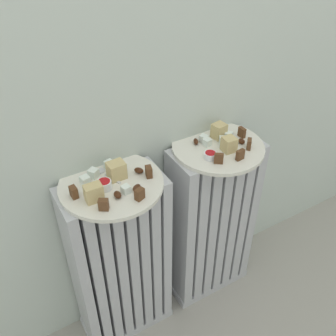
# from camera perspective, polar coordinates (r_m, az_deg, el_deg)

# --- Properties ---
(radiator_left) EXTENTS (0.32, 0.15, 0.66)m
(radiator_left) POSITION_cam_1_polar(r_m,az_deg,el_deg) (1.31, -7.06, -13.90)
(radiator_left) COLOR #B2B2B7
(radiator_left) RESTS_ON ground_plane
(radiator_right) EXTENTS (0.32, 0.15, 0.66)m
(radiator_right) POSITION_cam_1_polar(r_m,az_deg,el_deg) (1.43, 6.34, -8.19)
(radiator_right) COLOR #B2B2B7
(radiator_right) RESTS_ON ground_plane
(plate_left) EXTENTS (0.29, 0.29, 0.01)m
(plate_left) POSITION_cam_1_polar(r_m,az_deg,el_deg) (1.07, -8.43, -2.38)
(plate_left) COLOR silver
(plate_left) RESTS_ON radiator_left
(plate_right) EXTENTS (0.29, 0.29, 0.01)m
(plate_right) POSITION_cam_1_polar(r_m,az_deg,el_deg) (1.21, 7.42, 3.15)
(plate_right) COLOR silver
(plate_right) RESTS_ON radiator_right
(dark_cake_slice_left_0) EXTENTS (0.02, 0.03, 0.03)m
(dark_cake_slice_left_0) POSITION_cam_1_polar(r_m,az_deg,el_deg) (1.03, -13.83, -3.51)
(dark_cake_slice_left_0) COLOR #56351E
(dark_cake_slice_left_0) RESTS_ON plate_left
(dark_cake_slice_left_1) EXTENTS (0.03, 0.03, 0.03)m
(dark_cake_slice_left_1) POSITION_cam_1_polar(r_m,az_deg,el_deg) (0.97, -9.56, -5.39)
(dark_cake_slice_left_1) COLOR #56351E
(dark_cake_slice_left_1) RESTS_ON plate_left
(dark_cake_slice_left_2) EXTENTS (0.03, 0.02, 0.03)m
(dark_cake_slice_left_2) POSITION_cam_1_polar(r_m,az_deg,el_deg) (0.99, -4.25, -3.90)
(dark_cake_slice_left_2) COLOR #56351E
(dark_cake_slice_left_2) RESTS_ON plate_left
(dark_cake_slice_left_3) EXTENTS (0.02, 0.03, 0.03)m
(dark_cake_slice_left_3) POSITION_cam_1_polar(r_m,az_deg,el_deg) (1.06, -2.88, -0.56)
(dark_cake_slice_left_3) COLOR #56351E
(dark_cake_slice_left_3) RESTS_ON plate_left
(marble_cake_slice_left_0) EXTENTS (0.05, 0.03, 0.05)m
(marble_cake_slice_left_0) POSITION_cam_1_polar(r_m,az_deg,el_deg) (1.00, -10.99, -3.65)
(marble_cake_slice_left_0) COLOR tan
(marble_cake_slice_left_0) RESTS_ON plate_left
(marble_cake_slice_left_1) EXTENTS (0.05, 0.04, 0.05)m
(marble_cake_slice_left_1) POSITION_cam_1_polar(r_m,az_deg,el_deg) (1.06, -7.67, -0.36)
(marble_cake_slice_left_1) COLOR tan
(marble_cake_slice_left_1) RESTS_ON plate_left
(turkish_delight_left_0) EXTENTS (0.03, 0.03, 0.02)m
(turkish_delight_left_0) POSITION_cam_1_polar(r_m,az_deg,el_deg) (1.07, -12.22, -1.79)
(turkish_delight_left_0) COLOR white
(turkish_delight_left_0) RESTS_ON plate_left
(turkish_delight_left_1) EXTENTS (0.02, 0.02, 0.02)m
(turkish_delight_left_1) POSITION_cam_1_polar(r_m,az_deg,el_deg) (1.02, -6.28, -3.15)
(turkish_delight_left_1) COLOR white
(turkish_delight_left_1) RESTS_ON plate_left
(turkish_delight_left_2) EXTENTS (0.03, 0.03, 0.02)m
(turkish_delight_left_2) POSITION_cam_1_polar(r_m,az_deg,el_deg) (1.08, -11.02, -0.76)
(turkish_delight_left_2) COLOR white
(turkish_delight_left_2) RESTS_ON plate_left
(turkish_delight_left_3) EXTENTS (0.03, 0.03, 0.02)m
(turkish_delight_left_3) POSITION_cam_1_polar(r_m,az_deg,el_deg) (1.11, -8.70, 0.47)
(turkish_delight_left_3) COLOR white
(turkish_delight_left_3) RESTS_ON plate_left
(medjool_date_left_0) EXTENTS (0.02, 0.03, 0.02)m
(medjool_date_left_0) POSITION_cam_1_polar(r_m,az_deg,el_deg) (1.01, -7.51, -3.96)
(medjool_date_left_0) COLOR #3D1E0F
(medjool_date_left_0) RESTS_ON plate_left
(medjool_date_left_1) EXTENTS (0.03, 0.03, 0.01)m
(medjool_date_left_1) POSITION_cam_1_polar(r_m,az_deg,el_deg) (1.03, -4.69, -2.93)
(medjool_date_left_1) COLOR #3D1E0F
(medjool_date_left_1) RESTS_ON plate_left
(medjool_date_left_2) EXTENTS (0.03, 0.03, 0.02)m
(medjool_date_left_2) POSITION_cam_1_polar(r_m,az_deg,el_deg) (1.08, -4.35, -0.37)
(medjool_date_left_2) COLOR #3D1E0F
(medjool_date_left_2) RESTS_ON plate_left
(jam_bowl_left) EXTENTS (0.04, 0.04, 0.02)m
(jam_bowl_left) POSITION_cam_1_polar(r_m,az_deg,el_deg) (1.04, -9.45, -2.41)
(jam_bowl_left) COLOR white
(jam_bowl_left) RESTS_ON plate_left
(dark_cake_slice_right_0) EXTENTS (0.03, 0.03, 0.03)m
(dark_cake_slice_right_0) POSITION_cam_1_polar(r_m,az_deg,el_deg) (1.12, 7.55, 1.41)
(dark_cake_slice_right_0) COLOR #56351E
(dark_cake_slice_right_0) RESTS_ON plate_right
(dark_cake_slice_right_1) EXTENTS (0.03, 0.02, 0.03)m
(dark_cake_slice_right_1) POSITION_cam_1_polar(r_m,az_deg,el_deg) (1.15, 10.67, 1.93)
(dark_cake_slice_right_1) COLOR #56351E
(dark_cake_slice_right_1) RESTS_ON plate_right
(dark_cake_slice_right_2) EXTENTS (0.03, 0.03, 0.03)m
(dark_cake_slice_right_2) POSITION_cam_1_polar(r_m,az_deg,el_deg) (1.20, 11.95, 3.51)
(dark_cake_slice_right_2) COLOR #56351E
(dark_cake_slice_right_2) RESTS_ON plate_right
(dark_cake_slice_right_3) EXTENTS (0.01, 0.03, 0.03)m
(dark_cake_slice_right_3) POSITION_cam_1_polar(r_m,az_deg,el_deg) (1.25, 10.91, 5.22)
(dark_cake_slice_right_3) COLOR #56351E
(dark_cake_slice_right_3) RESTS_ON plate_right
(marble_cake_slice_right_0) EXTENTS (0.05, 0.04, 0.05)m
(marble_cake_slice_right_0) POSITION_cam_1_polar(r_m,az_deg,el_deg) (1.23, 7.58, 5.50)
(marble_cake_slice_right_0) COLOR tan
(marble_cake_slice_right_0) RESTS_ON plate_right
(marble_cake_slice_right_1) EXTENTS (0.04, 0.04, 0.05)m
(marble_cake_slice_right_1) POSITION_cam_1_polar(r_m,az_deg,el_deg) (1.18, 9.05, 3.49)
(marble_cake_slice_right_1) COLOR tan
(marble_cake_slice_right_1) RESTS_ON plate_right
(turkish_delight_right_0) EXTENTS (0.03, 0.03, 0.02)m
(turkish_delight_right_0) POSITION_cam_1_polar(r_m,az_deg,el_deg) (1.21, 8.18, 4.09)
(turkish_delight_right_0) COLOR white
(turkish_delight_right_0) RESTS_ON plate_right
(turkish_delight_right_1) EXTENTS (0.03, 0.03, 0.02)m
(turkish_delight_right_1) POSITION_cam_1_polar(r_m,az_deg,el_deg) (1.21, 5.32, 4.39)
(turkish_delight_right_1) COLOR white
(turkish_delight_right_1) RESTS_ON plate_right
(turkish_delight_right_2) EXTENTS (0.03, 0.03, 0.02)m
(turkish_delight_right_2) POSITION_cam_1_polar(r_m,az_deg,el_deg) (1.20, 5.84, 3.83)
(turkish_delight_right_2) COLOR white
(turkish_delight_right_2) RESTS_ON plate_right
(turkish_delight_right_3) EXTENTS (0.03, 0.03, 0.02)m
(turkish_delight_right_3) POSITION_cam_1_polar(r_m,az_deg,el_deg) (1.24, 9.01, 4.78)
(turkish_delight_right_3) COLOR white
(turkish_delight_right_3) RESTS_ON plate_right
(medjool_date_right_0) EXTENTS (0.02, 0.03, 0.02)m
(medjool_date_right_0) POSITION_cam_1_polar(r_m,az_deg,el_deg) (1.20, 4.17, 3.94)
(medjool_date_right_0) COLOR #3D1E0F
(medjool_date_right_0) RESTS_ON plate_right
(medjool_date_right_1) EXTENTS (0.02, 0.03, 0.02)m
(medjool_date_right_1) POSITION_cam_1_polar(r_m,az_deg,el_deg) (1.22, 10.85, 3.93)
(medjool_date_right_1) COLOR #3D1E0F
(medjool_date_right_1) RESTS_ON plate_right
(jam_bowl_right) EXTENTS (0.04, 0.04, 0.02)m
(jam_bowl_right) POSITION_cam_1_polar(r_m,az_deg,el_deg) (1.14, 6.30, 1.92)
(jam_bowl_right) COLOR white
(jam_bowl_right) RESTS_ON plate_right
(fork) EXTENTS (0.04, 0.09, 0.00)m
(fork) POSITION_cam_1_polar(r_m,az_deg,el_deg) (1.09, -9.05, -1.00)
(fork) COLOR silver
(fork) RESTS_ON plate_left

